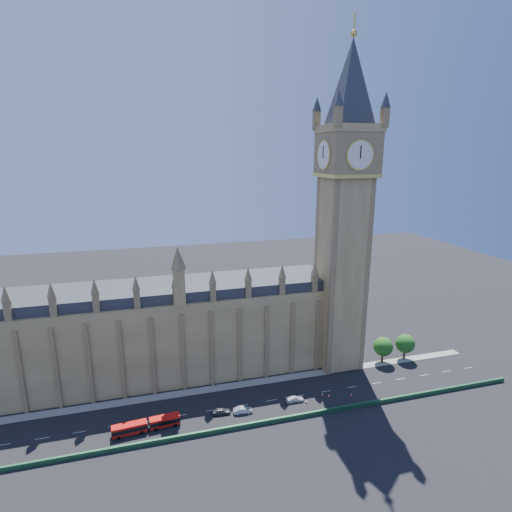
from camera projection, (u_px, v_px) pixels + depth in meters
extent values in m
plane|color=black|center=(228.00, 408.00, 104.09)|extent=(400.00, 400.00, 0.00)
cube|color=olive|center=(127.00, 339.00, 115.18)|extent=(120.00, 20.00, 25.00)
cube|color=#2D3035|center=(123.00, 293.00, 111.76)|extent=(120.00, 18.00, 3.00)
cube|color=olive|center=(341.00, 275.00, 119.87)|extent=(12.00, 12.00, 58.00)
cube|color=olive|center=(347.00, 155.00, 111.32)|extent=(14.00, 14.00, 12.00)
cylinder|color=silver|center=(360.00, 155.00, 104.63)|extent=(7.20, 0.30, 7.20)
cube|color=olive|center=(349.00, 129.00, 109.61)|extent=(14.50, 14.50, 2.00)
pyramid|color=#2D3035|center=(354.00, 37.00, 103.99)|extent=(20.59, 20.59, 22.00)
sphere|color=#F2C64C|center=(354.00, 33.00, 103.80)|extent=(1.80, 1.80, 1.80)
cube|color=#1E4C2D|center=(235.00, 428.00, 95.53)|extent=(160.00, 0.60, 1.20)
cube|color=gray|center=(221.00, 388.00, 112.95)|extent=(160.00, 3.00, 0.16)
cylinder|color=#382619|center=(382.00, 357.00, 126.32)|extent=(0.70, 0.70, 4.00)
sphere|color=#234F15|center=(383.00, 347.00, 125.47)|extent=(6.00, 6.00, 6.00)
sphere|color=#234F15|center=(385.00, 344.00, 125.81)|extent=(4.38, 4.38, 4.38)
cylinder|color=#382619|center=(404.00, 354.00, 128.38)|extent=(0.70, 0.70, 4.00)
sphere|color=#234F15|center=(405.00, 344.00, 127.52)|extent=(6.00, 6.00, 6.00)
sphere|color=#234F15|center=(407.00, 341.00, 127.86)|extent=(4.38, 4.38, 4.38)
cube|color=red|center=(130.00, 429.00, 93.84)|extent=(8.20, 2.92, 2.68)
cube|color=red|center=(165.00, 421.00, 96.58)|extent=(7.31, 2.85, 2.68)
cube|color=black|center=(130.00, 428.00, 93.76)|extent=(8.26, 2.98, 1.02)
cube|color=black|center=(165.00, 420.00, 96.50)|extent=(7.37, 2.90, 1.02)
cylinder|color=black|center=(146.00, 426.00, 95.17)|extent=(0.92, 2.20, 2.14)
cylinder|color=black|center=(119.00, 438.00, 92.17)|extent=(0.91, 0.34, 0.89)
cylinder|color=black|center=(118.00, 432.00, 94.20)|extent=(0.91, 0.34, 0.89)
cylinder|color=black|center=(142.00, 433.00, 93.91)|extent=(0.91, 0.34, 0.89)
cylinder|color=black|center=(141.00, 427.00, 95.94)|extent=(0.91, 0.34, 0.89)
cylinder|color=black|center=(156.00, 430.00, 95.01)|extent=(0.91, 0.34, 0.89)
cylinder|color=black|center=(155.00, 424.00, 97.04)|extent=(0.91, 0.34, 0.89)
cylinder|color=black|center=(175.00, 425.00, 96.55)|extent=(0.91, 0.34, 0.89)
cylinder|color=black|center=(174.00, 420.00, 98.58)|extent=(0.91, 0.34, 0.89)
imported|color=#393B3F|center=(221.00, 411.00, 101.34)|extent=(4.74, 2.21, 1.57)
imported|color=#B4B6BC|center=(243.00, 410.00, 101.79)|extent=(4.93, 2.01, 1.59)
imported|color=silver|center=(295.00, 399.00, 106.53)|extent=(5.00, 2.03, 1.45)
cube|color=black|center=(306.00, 403.00, 106.00)|extent=(0.57, 0.57, 0.04)
cone|color=#FF390D|center=(306.00, 402.00, 105.92)|extent=(0.62, 0.62, 0.75)
cylinder|color=white|center=(306.00, 401.00, 105.89)|extent=(0.37, 0.37, 0.13)
cube|color=black|center=(322.00, 396.00, 109.15)|extent=(0.47, 0.47, 0.04)
cone|color=#FD530D|center=(322.00, 395.00, 109.07)|extent=(0.52, 0.52, 0.76)
cylinder|color=white|center=(322.00, 394.00, 109.04)|extent=(0.37, 0.37, 0.13)
cube|color=black|center=(329.00, 397.00, 108.71)|extent=(0.46, 0.46, 0.04)
cone|color=#FD380D|center=(329.00, 396.00, 108.63)|extent=(0.50, 0.50, 0.70)
cylinder|color=white|center=(329.00, 395.00, 108.61)|extent=(0.34, 0.34, 0.12)
cube|color=black|center=(351.00, 396.00, 109.10)|extent=(0.49, 0.49, 0.04)
cone|color=#FF3C0D|center=(351.00, 395.00, 109.02)|extent=(0.54, 0.54, 0.72)
cylinder|color=white|center=(351.00, 395.00, 109.00)|extent=(0.35, 0.35, 0.12)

